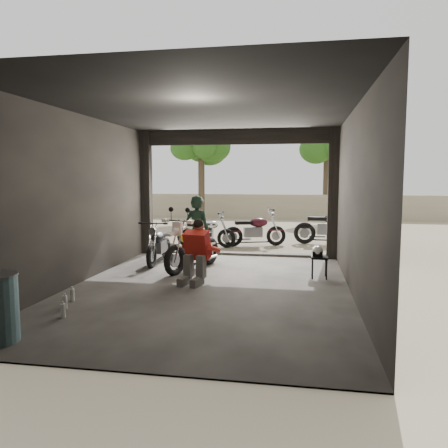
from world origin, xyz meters
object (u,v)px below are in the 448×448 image
(outside_bike_c, at_px, (329,224))
(sign_post, at_px, (349,196))
(main_bike, at_px, (193,244))
(left_bike, at_px, (159,242))
(rider, at_px, (197,232))
(helmet, at_px, (317,251))
(outside_bike_b, at_px, (255,227))
(stool, at_px, (319,260))
(mechanic, at_px, (195,253))
(outside_bike_a, at_px, (206,230))

(outside_bike_c, height_order, sign_post, sign_post)
(main_bike, height_order, left_bike, main_bike)
(left_bike, relative_size, rider, 0.93)
(main_bike, xyz_separation_m, helmet, (2.63, -0.34, -0.02))
(outside_bike_b, height_order, stool, outside_bike_b)
(rider, bearing_deg, helmet, -178.15)
(outside_bike_c, bearing_deg, stool, 176.39)
(left_bike, xyz_separation_m, outside_bike_b, (1.94, 2.99, 0.05))
(sign_post, bearing_deg, outside_bike_b, 160.63)
(mechanic, relative_size, stool, 2.62)
(main_bike, relative_size, sign_post, 0.77)
(outside_bike_b, relative_size, stool, 3.63)
(stool, bearing_deg, outside_bike_a, 131.16)
(main_bike, distance_m, stool, 2.70)
(left_bike, relative_size, mechanic, 1.27)
(stool, distance_m, sign_post, 3.43)
(rider, relative_size, sign_post, 0.71)
(stool, bearing_deg, helmet, 163.07)
(main_bike, relative_size, helmet, 7.39)
(left_bike, bearing_deg, outside_bike_c, 39.73)
(outside_bike_c, distance_m, stool, 4.65)
(rider, bearing_deg, outside_bike_c, -111.93)
(main_bike, bearing_deg, outside_bike_a, 118.34)
(main_bike, bearing_deg, helmet, 13.55)
(outside_bike_b, bearing_deg, sign_post, -126.78)
(stool, relative_size, sign_post, 0.20)
(mechanic, bearing_deg, sign_post, 61.11)
(stool, bearing_deg, outside_bike_c, 84.15)
(helmet, bearing_deg, outside_bike_b, 120.13)
(main_bike, distance_m, outside_bike_a, 3.19)
(main_bike, xyz_separation_m, left_bike, (-0.97, 0.60, -0.07))
(outside_bike_a, height_order, outside_bike_c, outside_bike_c)
(main_bike, distance_m, helmet, 2.65)
(helmet, bearing_deg, outside_bike_c, 90.81)
(main_bike, bearing_deg, mechanic, -53.42)
(main_bike, distance_m, outside_bike_c, 5.30)
(left_bike, relative_size, sign_post, 0.66)
(mechanic, distance_m, helmet, 2.45)
(stool, height_order, helmet, helmet)
(outside_bike_a, bearing_deg, left_bike, 169.54)
(outside_bike_a, bearing_deg, mechanic, -168.43)
(left_bike, relative_size, helmet, 6.35)
(left_bike, distance_m, outside_bike_a, 2.63)
(outside_bike_a, relative_size, helmet, 6.45)
(outside_bike_b, distance_m, stool, 4.30)
(outside_bike_a, distance_m, outside_bike_c, 3.72)
(stool, xyz_separation_m, sign_post, (0.87, 3.12, 1.14))
(main_bike, relative_size, rider, 1.08)
(rider, bearing_deg, left_bike, 2.29)
(left_bike, distance_m, mechanic, 2.23)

